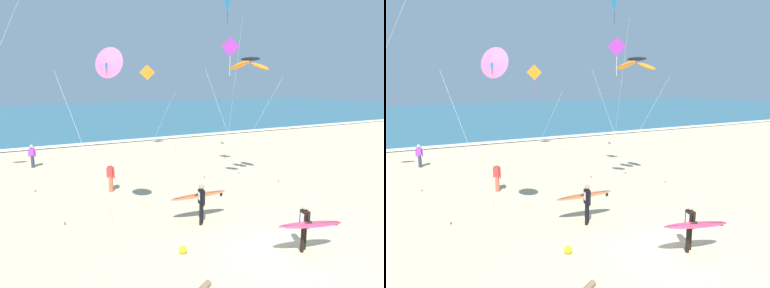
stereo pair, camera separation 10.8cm
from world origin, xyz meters
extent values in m
plane|color=#D1BA8E|center=(0.00, 0.00, 0.00)|extent=(160.00, 160.00, 0.00)
cube|color=#2D6075|center=(0.00, 53.69, 0.04)|extent=(160.00, 60.00, 0.08)
cube|color=white|center=(0.00, 23.99, 0.09)|extent=(160.00, 1.32, 0.01)
cylinder|color=black|center=(-1.52, 3.41, 0.44)|extent=(0.13, 0.13, 0.88)
cylinder|color=black|center=(-1.39, 3.55, 0.44)|extent=(0.13, 0.13, 0.88)
cube|color=black|center=(-1.46, 3.48, 1.18)|extent=(0.25, 0.37, 0.60)
cube|color=white|center=(-1.56, 3.50, 1.22)|extent=(0.04, 0.20, 0.32)
sphere|color=#A87A59|center=(-1.46, 3.48, 1.60)|extent=(0.21, 0.21, 0.21)
cylinder|color=black|center=(-1.49, 3.26, 1.14)|extent=(0.09, 0.09, 0.56)
cylinder|color=black|center=(-1.42, 3.71, 1.29)|extent=(0.09, 0.09, 0.26)
cylinder|color=black|center=(-1.47, 3.81, 1.16)|extent=(0.26, 0.12, 0.14)
ellipsoid|color=orange|center=(-1.40, 3.84, 1.12)|extent=(2.49, 0.91, 0.23)
cube|color=#333333|center=(-1.40, 3.84, 1.16)|extent=(2.12, 0.36, 0.15)
cube|color=#262628|center=(-0.39, 3.68, 1.05)|extent=(0.12, 0.03, 0.14)
cylinder|color=black|center=(0.52, -0.18, 0.44)|extent=(0.13, 0.13, 0.88)
cylinder|color=black|center=(0.74, -0.07, 0.44)|extent=(0.13, 0.13, 0.88)
cube|color=black|center=(0.63, -0.13, 1.18)|extent=(0.27, 0.38, 0.60)
cube|color=white|center=(0.53, -0.10, 1.22)|extent=(0.06, 0.20, 0.32)
sphere|color=tan|center=(0.63, -0.13, 1.60)|extent=(0.21, 0.21, 0.21)
cylinder|color=black|center=(0.58, -0.35, 1.29)|extent=(0.09, 0.09, 0.26)
cylinder|color=black|center=(0.50, -0.43, 1.16)|extent=(0.26, 0.13, 0.14)
cylinder|color=black|center=(0.68, 0.10, 1.14)|extent=(0.09, 0.09, 0.56)
ellipsoid|color=#D83359|center=(0.55, -0.48, 1.12)|extent=(2.43, 1.02, 0.15)
cube|color=#333333|center=(0.55, -0.48, 1.16)|extent=(2.04, 0.49, 0.07)
cube|color=#262628|center=(1.52, -0.70, 1.05)|extent=(0.12, 0.04, 0.14)
cylinder|color=brown|center=(-7.38, 11.21, 0.05)|extent=(0.06, 0.06, 0.10)
cone|color=pink|center=(-4.86, 4.27, 6.50)|extent=(1.06, 1.07, 1.13)
cube|color=#2D99DB|center=(-4.86, 4.27, 6.36)|extent=(0.31, 0.30, 0.24)
cylinder|color=silver|center=(-5.69, 5.12, 3.17)|extent=(1.68, 1.71, 6.15)
cylinder|color=brown|center=(-6.52, 5.96, 0.05)|extent=(0.06, 0.06, 0.10)
cube|color=#2D99DB|center=(5.04, 11.92, 10.96)|extent=(0.29, 1.14, 1.16)
cylinder|color=black|center=(5.04, 11.92, 9.95)|extent=(0.02, 0.02, 0.86)
cylinder|color=silver|center=(4.74, 10.61, 4.81)|extent=(0.61, 2.63, 9.43)
cylinder|color=brown|center=(4.44, 9.30, 0.05)|extent=(0.06, 0.06, 0.10)
ellipsoid|color=orange|center=(2.18, 6.23, 6.61)|extent=(0.91, 1.27, 0.54)
ellipsoid|color=black|center=(3.04, 6.53, 6.95)|extent=(0.91, 1.26, 0.20)
ellipsoid|color=orange|center=(3.90, 6.83, 6.61)|extent=(0.91, 1.27, 0.54)
cylinder|color=silver|center=(2.53, 7.99, 3.31)|extent=(1.04, 2.93, 6.42)
cylinder|color=brown|center=(2.01, 9.45, 0.05)|extent=(0.06, 0.06, 0.10)
cube|color=orange|center=(1.70, 18.47, 6.50)|extent=(1.20, 0.31, 1.23)
cylinder|color=purple|center=(1.70, 18.47, 5.42)|extent=(0.02, 0.02, 0.92)
cylinder|color=silver|center=(2.82, 18.21, 2.53)|extent=(2.24, 0.54, 4.86)
cylinder|color=brown|center=(3.93, 17.95, 0.05)|extent=(0.06, 0.06, 0.10)
cube|color=purple|center=(3.38, 8.95, 7.78)|extent=(0.75, 0.85, 1.10)
cylinder|color=white|center=(3.38, 8.95, 6.68)|extent=(0.02, 0.02, 1.10)
cylinder|color=silver|center=(4.39, 7.79, 3.11)|extent=(2.04, 2.33, 6.03)
cylinder|color=brown|center=(5.41, 6.63, 0.05)|extent=(0.06, 0.06, 0.10)
cylinder|color=#2D334C|center=(-7.23, 16.96, 0.42)|extent=(0.22, 0.22, 0.84)
cube|color=purple|center=(-7.23, 16.96, 1.11)|extent=(0.36, 0.29, 0.54)
sphere|color=beige|center=(-7.23, 16.96, 1.49)|extent=(0.20, 0.20, 0.20)
cylinder|color=purple|center=(-7.42, 17.04, 1.01)|extent=(0.08, 0.08, 0.50)
cylinder|color=purple|center=(-7.03, 16.88, 1.01)|extent=(0.08, 0.08, 0.50)
cylinder|color=#D8593F|center=(-3.75, 9.37, 0.42)|extent=(0.22, 0.22, 0.84)
cube|color=red|center=(-3.75, 9.37, 1.11)|extent=(0.34, 0.36, 0.54)
sphere|color=beige|center=(-3.75, 9.37, 1.49)|extent=(0.20, 0.20, 0.20)
cylinder|color=red|center=(-3.88, 9.53, 1.01)|extent=(0.08, 0.08, 0.50)
cylinder|color=red|center=(-3.61, 9.20, 1.01)|extent=(0.08, 0.08, 0.50)
sphere|color=yellow|center=(-3.21, 1.58, 0.14)|extent=(0.28, 0.28, 0.28)
camera|label=1|loc=(-7.90, -8.31, 5.87)|focal=32.17mm
camera|label=2|loc=(-7.80, -8.35, 5.87)|focal=32.17mm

